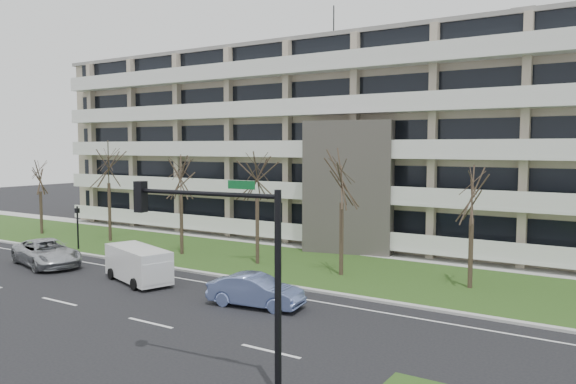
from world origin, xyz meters
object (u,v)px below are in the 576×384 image
Objects in this scene: blue_sedan at (256,291)px; traffic_signal at (226,254)px; white_van at (139,262)px; silver_pickup at (47,253)px; pedestrian_signal at (78,222)px.

blue_sedan is 0.70× the size of traffic_signal.
white_van is at bearing 79.37° from blue_sedan.
blue_sedan is at bearing 114.53° from traffic_signal.
silver_pickup is 0.92× the size of traffic_signal.
white_van is 1.66× the size of pedestrian_signal.
traffic_signal is at bearing -95.86° from silver_pickup.
blue_sedan is at bearing -76.09° from silver_pickup.
pedestrian_signal reaches higher than silver_pickup.
blue_sedan is (15.91, -0.30, -0.07)m from silver_pickup.
pedestrian_signal is at bearing 48.21° from silver_pickup.
white_van is at bearing 142.45° from traffic_signal.
blue_sedan is 9.10m from traffic_signal.
white_van is 14.69m from traffic_signal.
traffic_signal reaches higher than blue_sedan.
blue_sedan is 0.86× the size of white_van.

